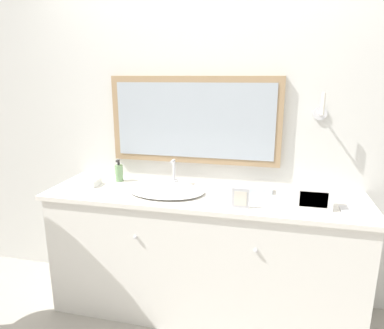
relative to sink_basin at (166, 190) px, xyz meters
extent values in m
cube|color=silver|center=(0.25, 0.34, 0.37)|extent=(8.00, 0.06, 2.55)
cube|color=#997A56|center=(0.12, 0.30, 0.44)|extent=(1.24, 0.04, 0.62)
cube|color=#9EA8B2|center=(0.12, 0.28, 0.44)|extent=(1.15, 0.01, 0.53)
cylinder|color=silver|center=(0.98, 0.30, 0.51)|extent=(0.09, 0.01, 0.09)
cylinder|color=silver|center=(0.98, 0.25, 0.51)|extent=(0.02, 0.10, 0.02)
cylinder|color=white|center=(0.98, 0.20, 0.58)|extent=(0.02, 0.02, 0.14)
cube|color=silver|center=(0.25, 0.02, -0.48)|extent=(2.07, 0.55, 0.85)
cube|color=silver|center=(0.25, 0.02, -0.03)|extent=(2.13, 0.58, 0.03)
sphere|color=silver|center=(-0.12, -0.26, -0.24)|extent=(0.02, 0.02, 0.02)
sphere|color=silver|center=(0.62, -0.26, -0.24)|extent=(0.02, 0.02, 0.02)
ellipsoid|color=white|center=(0.00, -0.01, 0.00)|extent=(0.52, 0.36, 0.03)
cylinder|color=silver|center=(0.00, 0.19, 0.00)|extent=(0.06, 0.06, 0.03)
cylinder|color=silver|center=(0.00, 0.19, 0.09)|extent=(0.02, 0.02, 0.15)
cylinder|color=silver|center=(0.00, 0.16, 0.16)|extent=(0.02, 0.07, 0.02)
cylinder|color=white|center=(-0.07, 0.19, 0.01)|extent=(0.06, 0.02, 0.02)
cylinder|color=white|center=(0.08, 0.19, 0.01)|extent=(0.05, 0.02, 0.02)
cylinder|color=#709966|center=(-0.42, 0.17, 0.04)|extent=(0.06, 0.06, 0.12)
cylinder|color=black|center=(-0.42, 0.17, 0.12)|extent=(0.02, 0.02, 0.04)
cube|color=black|center=(-0.42, 0.16, 0.14)|extent=(0.02, 0.03, 0.01)
cube|color=white|center=(0.93, -0.06, 0.05)|extent=(0.22, 0.12, 0.14)
cube|color=black|center=(0.93, -0.11, 0.05)|extent=(0.16, 0.01, 0.09)
cube|color=#B2B2B7|center=(0.52, -0.17, 0.04)|extent=(0.10, 0.01, 0.12)
cube|color=beige|center=(0.52, -0.18, 0.04)|extent=(0.07, 0.00, 0.09)
cube|color=white|center=(-0.61, 0.02, 0.01)|extent=(0.19, 0.13, 0.05)
cube|color=#A8B7C6|center=(0.61, 0.15, 0.00)|extent=(0.19, 0.11, 0.04)
cube|color=silver|center=(1.18, -0.06, -0.01)|extent=(0.17, 0.11, 0.01)
camera|label=1|loc=(0.67, -2.09, 0.75)|focal=32.00mm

